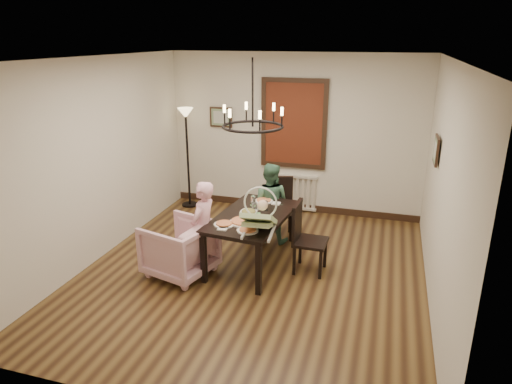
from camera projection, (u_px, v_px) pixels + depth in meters
The scene contains 17 objects.
room_shell at pixel (260, 166), 6.08m from camera, with size 4.51×5.00×2.81m.
dining_table at pixel (253, 220), 6.24m from camera, with size 1.04×1.65×0.74m.
chair_far at pixel (280, 209), 7.15m from camera, with size 0.42×0.42×0.96m, color black, non-canonical shape.
chair_right at pixel (311, 238), 6.09m from camera, with size 0.43×0.43×0.98m, color black, non-canonical shape.
armchair at pixel (180, 248), 6.06m from camera, with size 0.80×0.82×0.75m, color #E6AFC8.
elderly_woman at pixel (204, 237), 6.01m from camera, with size 0.39×0.26×1.07m, color #ECA6B7.
seated_man at pixel (269, 209), 7.01m from camera, with size 0.51×0.39×1.04m, color #457558.
baby_bouncer at pixel (259, 217), 5.60m from camera, with size 0.44×0.61×0.40m, color #AECA8B, non-canonical shape.
salad_bowl at pixel (249, 213), 6.20m from camera, with size 0.28×0.28×0.07m, color white.
pizza_platter at pixel (243, 222), 5.94m from camera, with size 0.36×0.36×0.04m, color tan.
drinking_glass at pixel (254, 208), 6.26m from camera, with size 0.08×0.08×0.15m, color silver.
window_blinds at pixel (294, 124), 7.91m from camera, with size 1.00×0.03×1.40m, color maroon.
radiator at pixel (292, 192), 8.33m from camera, with size 0.92×0.12×0.62m, color silver, non-canonical shape.
picture_back at pixel (221, 117), 8.26m from camera, with size 0.42×0.03×0.36m, color black.
picture_right at pixel (436, 150), 5.88m from camera, with size 0.42×0.03×0.36m, color black.
floor_lamp at pixel (188, 159), 8.37m from camera, with size 0.30×0.30×1.80m, color black, non-canonical shape.
chandelier at pixel (253, 126), 5.82m from camera, with size 0.80×0.80×0.04m, color black.
Camera 1 is at (1.62, -5.26, 3.05)m, focal length 32.00 mm.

